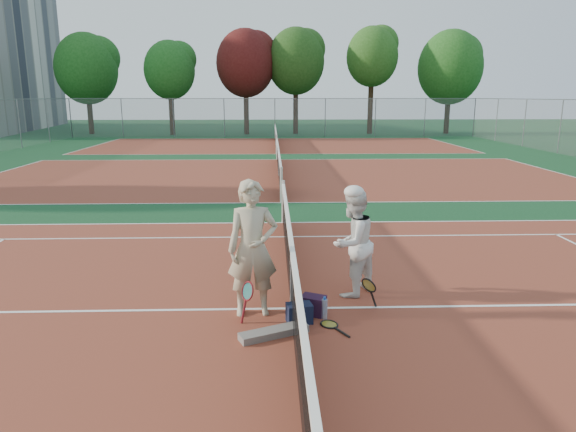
{
  "coord_description": "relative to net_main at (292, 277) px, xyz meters",
  "views": [
    {
      "loc": [
        -0.29,
        -7.33,
        3.18
      ],
      "look_at": [
        0.0,
        1.76,
        1.05
      ],
      "focal_mm": 32.0,
      "sensor_mm": 36.0,
      "label": 1
    }
  ],
  "objects": [
    {
      "name": "net_far_a",
      "position": [
        0.0,
        13.5,
        0.0
      ],
      "size": [
        0.1,
        10.98,
        1.02
      ],
      "primitive_type": null,
      "color": "black",
      "rests_on": "ground"
    },
    {
      "name": "court_far_b",
      "position": [
        0.0,
        27.0,
        -0.51
      ],
      "size": [
        23.77,
        10.97,
        0.01
      ],
      "primitive_type": "cube",
      "color": "maroon",
      "rests_on": "ground"
    },
    {
      "name": "racket_red",
      "position": [
        -0.65,
        -0.41,
        -0.22
      ],
      "size": [
        0.32,
        0.33,
        0.59
      ],
      "primitive_type": null,
      "rotation": [
        0.0,
        0.0,
        0.74
      ],
      "color": "maroon",
      "rests_on": "ground"
    },
    {
      "name": "tree_back_5",
      "position": [
        14.93,
        37.4,
        5.03
      ],
      "size": [
        5.41,
        5.41,
        8.67
      ],
      "color": "#382314",
      "rests_on": "ground"
    },
    {
      "name": "racket_spare",
      "position": [
        0.51,
        -0.6,
        -0.49
      ],
      "size": [
        0.53,
        0.66,
        0.03
      ],
      "primitive_type": null,
      "rotation": [
        0.0,
        0.0,
        2.08
      ],
      "color": "black",
      "rests_on": "ground"
    },
    {
      "name": "player_a",
      "position": [
        -0.58,
        -0.15,
        0.5
      ],
      "size": [
        0.79,
        0.56,
        2.02
      ],
      "primitive_type": "imported",
      "rotation": [
        0.0,
        0.0,
        0.11
      ],
      "color": "#B3A98B",
      "rests_on": "ground"
    },
    {
      "name": "net_main",
      "position": [
        0.0,
        0.0,
        0.0
      ],
      "size": [
        0.1,
        10.98,
        1.02
      ],
      "primitive_type": null,
      "color": "black",
      "rests_on": "ground"
    },
    {
      "name": "tree_back_maroon",
      "position": [
        -2.41,
        37.24,
        5.31
      ],
      "size": [
        4.88,
        4.88,
        8.65
      ],
      "color": "#382314",
      "rests_on": "ground"
    },
    {
      "name": "fence_back",
      "position": [
        0.0,
        34.0,
        0.99
      ],
      "size": [
        32.0,
        0.06,
        3.0
      ],
      "primitive_type": null,
      "color": "slate",
      "rests_on": "ground"
    },
    {
      "name": "sports_bag_navy",
      "position": [
        0.09,
        -0.49,
        -0.37
      ],
      "size": [
        0.4,
        0.31,
        0.28
      ],
      "primitive_type": "cube",
      "rotation": [
        0.0,
        0.0,
        0.19
      ],
      "color": "black",
      "rests_on": "ground"
    },
    {
      "name": "tree_back_1",
      "position": [
        -8.61,
        36.65,
        4.72
      ],
      "size": [
        4.15,
        4.15,
        7.65
      ],
      "color": "#382314",
      "rests_on": "ground"
    },
    {
      "name": "tree_back_4",
      "position": [
        8.23,
        37.43,
        5.86
      ],
      "size": [
        4.33,
        4.33,
        8.9
      ],
      "color": "#382314",
      "rests_on": "ground"
    },
    {
      "name": "court_main",
      "position": [
        0.0,
        0.0,
        -0.51
      ],
      "size": [
        23.77,
        10.97,
        0.01
      ],
      "primitive_type": "cube",
      "color": "maroon",
      "rests_on": "ground"
    },
    {
      "name": "racket_black_held",
      "position": [
        1.15,
        -0.14,
        -0.24
      ],
      "size": [
        0.41,
        0.42,
        0.54
      ],
      "primitive_type": null,
      "rotation": [
        0.0,
        0.0,
        3.97
      ],
      "color": "black",
      "rests_on": "ground"
    },
    {
      "name": "sports_bag_purple",
      "position": [
        0.31,
        -0.21,
        -0.37
      ],
      "size": [
        0.43,
        0.37,
        0.29
      ],
      "primitive_type": "cube",
      "rotation": [
        0.0,
        0.0,
        -0.45
      ],
      "color": "black",
      "rests_on": "ground"
    },
    {
      "name": "court_far_a",
      "position": [
        0.0,
        13.5,
        -0.51
      ],
      "size": [
        23.77,
        10.97,
        0.01
      ],
      "primitive_type": "cube",
      "color": "maroon",
      "rests_on": "ground"
    },
    {
      "name": "player_b",
      "position": [
        1.0,
        0.57,
        0.37
      ],
      "size": [
        1.07,
        1.07,
        1.75
      ],
      "primitive_type": "imported",
      "rotation": [
        0.0,
        0.0,
        3.91
      ],
      "color": "white",
      "rests_on": "ground"
    },
    {
      "name": "tree_back_0",
      "position": [
        -15.8,
        37.91,
        4.9
      ],
      "size": [
        5.14,
        5.14,
        8.38
      ],
      "color": "#382314",
      "rests_on": "ground"
    },
    {
      "name": "ground",
      "position": [
        0.0,
        0.0,
        -0.51
      ],
      "size": [
        130.0,
        130.0,
        0.0
      ],
      "primitive_type": "plane",
      "color": "#103A1D",
      "rests_on": "ground"
    },
    {
      "name": "net_far_b",
      "position": [
        0.0,
        27.0,
        0.0
      ],
      "size": [
        0.1,
        10.98,
        1.02
      ],
      "primitive_type": null,
      "color": "black",
      "rests_on": "ground"
    },
    {
      "name": "net_cover_canvas",
      "position": [
        -0.28,
        -0.91,
        -0.46
      ],
      "size": [
        0.98,
        0.6,
        0.1
      ],
      "primitive_type": "cube",
      "rotation": [
        0.0,
        0.0,
        0.42
      ],
      "color": "#65605B",
      "rests_on": "ground"
    },
    {
      "name": "water_bottle",
      "position": [
        0.46,
        -0.38,
        -0.36
      ],
      "size": [
        0.09,
        0.09,
        0.3
      ],
      "primitive_type": "cylinder",
      "color": "#C7E4FC",
      "rests_on": "ground"
    },
    {
      "name": "tree_back_3",
      "position": [
        1.81,
        37.61,
        5.5
      ],
      "size": [
        4.83,
        4.83,
        8.81
      ],
      "color": "#382314",
      "rests_on": "ground"
    }
  ]
}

